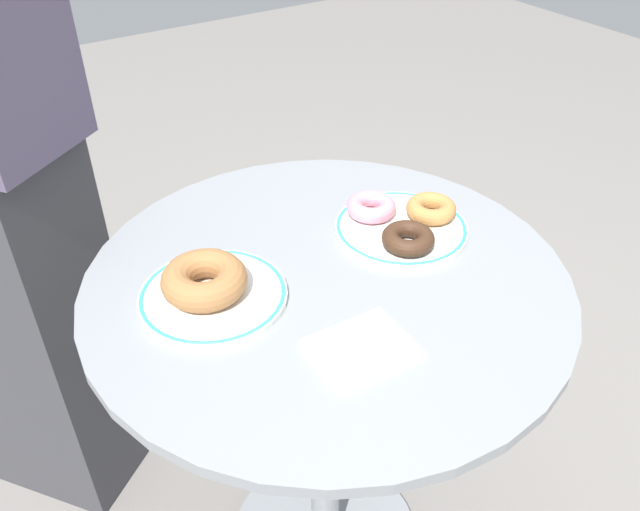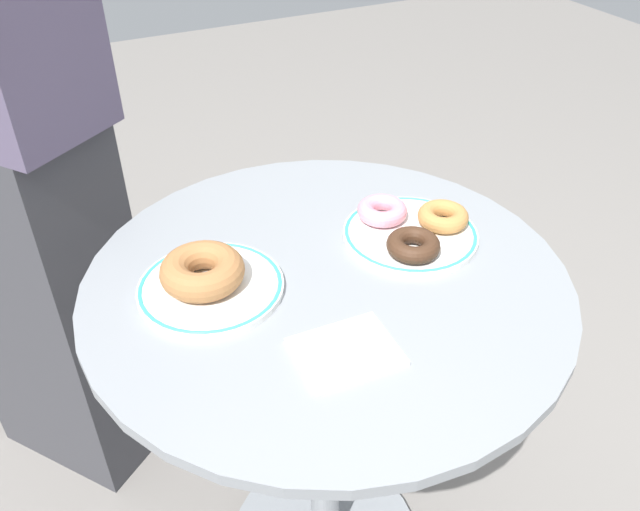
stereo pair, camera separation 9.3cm
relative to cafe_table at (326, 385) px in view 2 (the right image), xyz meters
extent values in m
cylinder|color=gray|center=(0.00, 0.00, 0.23)|extent=(0.72, 0.72, 0.02)
cylinder|color=gray|center=(0.00, 0.00, -0.12)|extent=(0.06, 0.06, 0.68)
cylinder|color=white|center=(-0.16, 0.04, 0.24)|extent=(0.21, 0.21, 0.01)
torus|color=#38B2A8|center=(-0.16, 0.04, 0.24)|extent=(0.21, 0.21, 0.01)
cylinder|color=white|center=(0.16, 0.03, 0.24)|extent=(0.21, 0.21, 0.01)
torus|color=#38B2A8|center=(0.16, 0.03, 0.24)|extent=(0.21, 0.21, 0.01)
torus|color=#A36B3D|center=(-0.17, 0.05, 0.27)|extent=(0.17, 0.17, 0.04)
torus|color=#BC7F42|center=(0.22, 0.03, 0.26)|extent=(0.12, 0.12, 0.03)
torus|color=pink|center=(0.14, 0.08, 0.26)|extent=(0.08, 0.08, 0.03)
torus|color=#422819|center=(0.14, -0.02, 0.26)|extent=(0.10, 0.10, 0.03)
cube|color=white|center=(-0.05, -0.15, 0.24)|extent=(0.13, 0.11, 0.01)
cube|color=#3D3D42|center=(-0.39, 0.52, -0.07)|extent=(0.39, 0.41, 0.84)
camera|label=1|loc=(-0.42, -0.62, 0.83)|focal=36.29mm
camera|label=2|loc=(-0.34, -0.67, 0.83)|focal=36.29mm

